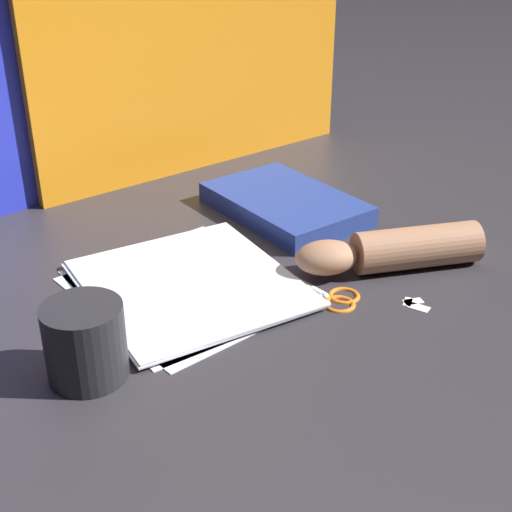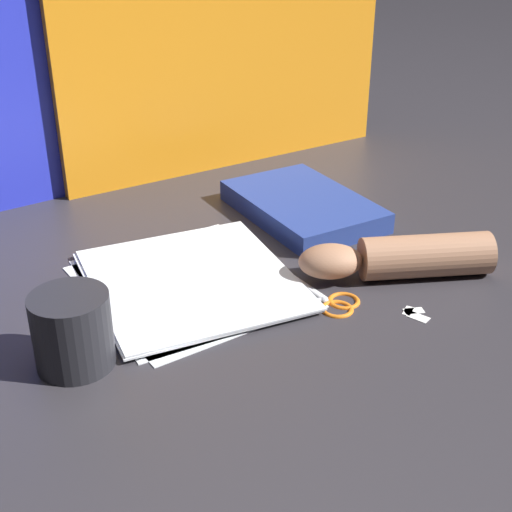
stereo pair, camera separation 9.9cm
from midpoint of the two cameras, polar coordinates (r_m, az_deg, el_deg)
ground_plane at (r=1.02m, az=-3.02°, el=-2.82°), size 6.00×6.00×0.00m
backdrop_panel_center at (r=1.43m, az=-6.67°, el=16.07°), size 0.71×0.05×0.47m
paper_stack at (r=1.04m, az=-8.09°, el=-2.36°), size 0.31×0.33×0.01m
book_closed at (r=1.25m, az=0.08°, el=4.11°), size 0.18×0.28×0.04m
scissors at (r=1.01m, az=2.52°, el=-3.12°), size 0.16×0.17×0.01m
hand_forearm at (r=1.08m, az=8.28°, el=0.41°), size 0.29×0.17×0.06m
paper_scrap_near at (r=1.01m, az=9.33°, el=-3.70°), size 0.03×0.02×0.00m
paper_scrap_mid at (r=1.00m, az=10.16°, el=-4.13°), size 0.03×0.03×0.00m
paper_scrap_far at (r=1.01m, az=9.76°, el=-3.67°), size 0.03×0.02×0.00m
mug at (r=0.87m, az=-16.74°, el=-6.71°), size 0.10×0.10×0.09m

